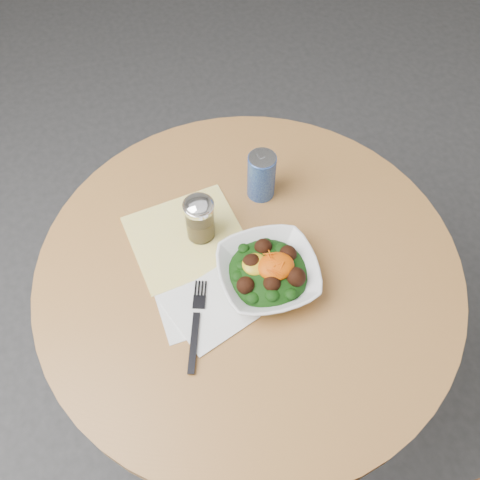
{
  "coord_description": "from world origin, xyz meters",
  "views": [
    {
      "loc": [
        -0.19,
        -0.54,
        1.72
      ],
      "look_at": [
        -0.01,
        0.03,
        0.81
      ],
      "focal_mm": 40.0,
      "sensor_mm": 36.0,
      "label": 1
    }
  ],
  "objects": [
    {
      "name": "ground",
      "position": [
        0.0,
        0.0,
        0.0
      ],
      "size": [
        6.0,
        6.0,
        0.0
      ],
      "primitive_type": "plane",
      "color": "#323134",
      "rests_on": "ground"
    },
    {
      "name": "table",
      "position": [
        0.0,
        0.0,
        0.55
      ],
      "size": [
        0.9,
        0.9,
        0.75
      ],
      "color": "black",
      "rests_on": "ground"
    },
    {
      "name": "cloth_napkin",
      "position": [
        -0.11,
        0.11,
        0.75
      ],
      "size": [
        0.26,
        0.24,
        0.0
      ],
      "primitive_type": "cube",
      "rotation": [
        0.0,
        0.0,
        0.12
      ],
      "color": "yellow",
      "rests_on": "table"
    },
    {
      "name": "paper_napkins",
      "position": [
        -0.12,
        -0.06,
        0.75
      ],
      "size": [
        0.19,
        0.19,
        0.0
      ],
      "color": "white",
      "rests_on": "table"
    },
    {
      "name": "salad_bowl",
      "position": [
        0.03,
        -0.04,
        0.78
      ],
      "size": [
        0.21,
        0.21,
        0.08
      ],
      "color": "white",
      "rests_on": "table"
    },
    {
      "name": "fork",
      "position": [
        -0.14,
        -0.09,
        0.76
      ],
      "size": [
        0.09,
        0.19,
        0.0
      ],
      "color": "black",
      "rests_on": "table"
    },
    {
      "name": "spice_shaker",
      "position": [
        -0.07,
        0.11,
        0.81
      ],
      "size": [
        0.07,
        0.07,
        0.12
      ],
      "color": "silver",
      "rests_on": "table"
    },
    {
      "name": "beverage_can",
      "position": [
        0.09,
        0.18,
        0.81
      ],
      "size": [
        0.06,
        0.06,
        0.12
      ],
      "color": "navy",
      "rests_on": "table"
    }
  ]
}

